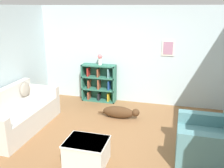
% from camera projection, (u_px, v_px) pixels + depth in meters
% --- Properties ---
extents(ground_plane, '(14.00, 14.00, 0.00)m').
position_uv_depth(ground_plane, '(107.00, 139.00, 5.03)').
color(ground_plane, brown).
extents(wall_back, '(5.60, 0.13, 2.60)m').
position_uv_depth(wall_back, '(130.00, 55.00, 6.71)').
color(wall_back, silver).
rests_on(wall_back, ground_plane).
extents(couch, '(0.94, 2.03, 0.85)m').
position_uv_depth(couch, '(17.00, 115.00, 5.40)').
color(couch, beige).
rests_on(couch, ground_plane).
extents(bookshelf, '(0.95, 0.30, 1.04)m').
position_uv_depth(bookshelf, '(99.00, 83.00, 6.97)').
color(bookshelf, '#2D6B56').
rests_on(bookshelf, ground_plane).
extents(recliner_chair, '(0.97, 1.01, 1.00)m').
position_uv_depth(recliner_chair, '(210.00, 142.00, 4.26)').
color(recliner_chair, slate).
rests_on(recliner_chair, ground_plane).
extents(coffee_table, '(0.71, 0.58, 0.42)m').
position_uv_depth(coffee_table, '(87.00, 151.00, 4.21)').
color(coffee_table, silver).
rests_on(coffee_table, ground_plane).
extents(dog, '(1.04, 0.26, 0.29)m').
position_uv_depth(dog, '(120.00, 112.00, 5.96)').
color(dog, '#472D19').
rests_on(dog, ground_plane).
extents(vase, '(0.13, 0.13, 0.30)m').
position_uv_depth(vase, '(100.00, 59.00, 6.73)').
color(vase, silver).
rests_on(vase, bookshelf).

